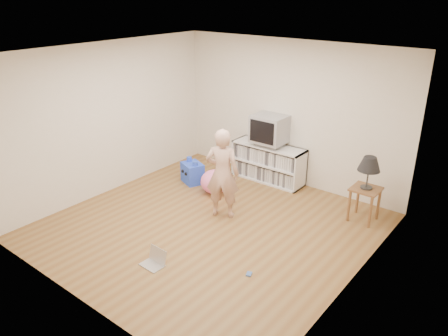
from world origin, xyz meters
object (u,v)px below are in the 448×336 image
at_px(plush_pink, 215,182).
at_px(plush_blue, 192,173).
at_px(person, 222,174).
at_px(side_table, 365,196).
at_px(dvd_deck, 269,143).
at_px(laptop, 155,260).
at_px(crt_tv, 270,129).
at_px(media_unit, 269,163).
at_px(table_lamp, 369,165).

bearing_deg(plush_pink, plush_blue, 172.00).
bearing_deg(person, side_table, -169.50).
relative_size(dvd_deck, laptop, 1.42).
xyz_separation_m(crt_tv, plush_pink, (-0.44, -1.05, -0.81)).
distance_m(media_unit, plush_pink, 1.17).
distance_m(dvd_deck, side_table, 2.07).
relative_size(laptop, plush_pink, 0.63).
height_order(person, laptop, person).
bearing_deg(plush_pink, dvd_deck, 67.41).
xyz_separation_m(table_lamp, laptop, (-1.69, -2.86, -0.88)).
distance_m(media_unit, crt_tv, 0.67).
height_order(dvd_deck, plush_blue, dvd_deck).
relative_size(side_table, table_lamp, 1.07).
distance_m(media_unit, side_table, 2.05).
bearing_deg(laptop, table_lamp, 61.54).
bearing_deg(laptop, dvd_deck, 97.84).
bearing_deg(media_unit, plush_blue, -136.77).
bearing_deg(side_table, plush_pink, -164.37).
distance_m(media_unit, plush_blue, 1.45).
height_order(dvd_deck, laptop, dvd_deck).
xyz_separation_m(crt_tv, person, (0.19, -1.62, -0.29)).
distance_m(person, plush_blue, 1.50).
height_order(media_unit, person, person).
xyz_separation_m(media_unit, person, (0.19, -1.64, 0.38)).
xyz_separation_m(dvd_deck, side_table, (2.01, -0.37, -0.32)).
bearing_deg(media_unit, table_lamp, -10.85).
xyz_separation_m(crt_tv, side_table, (2.01, -0.37, -0.60)).
height_order(laptop, plush_pink, plush_pink).
bearing_deg(media_unit, side_table, -10.85).
distance_m(dvd_deck, laptop, 3.31).
bearing_deg(plush_pink, crt_tv, 67.35).
bearing_deg(crt_tv, table_lamp, -10.33).
relative_size(media_unit, plush_blue, 2.85).
distance_m(dvd_deck, person, 1.63).
bearing_deg(dvd_deck, plush_blue, -137.22).
relative_size(media_unit, laptop, 4.42).
xyz_separation_m(crt_tv, table_lamp, (2.01, -0.37, -0.08)).
distance_m(side_table, plush_blue, 3.13).
bearing_deg(side_table, media_unit, 169.15).
bearing_deg(laptop, media_unit, 97.81).
bearing_deg(table_lamp, plush_pink, -164.37).
bearing_deg(plush_blue, table_lamp, 33.42).
bearing_deg(crt_tv, laptop, -84.28).
bearing_deg(table_lamp, dvd_deck, 169.58).
distance_m(laptop, plush_pink, 2.31).
bearing_deg(media_unit, dvd_deck, -90.00).
xyz_separation_m(dvd_deck, laptop, (0.32, -3.23, -0.68)).
xyz_separation_m(laptop, plush_blue, (-1.37, 2.26, 0.14)).
relative_size(media_unit, table_lamp, 2.72).
xyz_separation_m(media_unit, plush_blue, (-1.05, -0.99, -0.15)).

